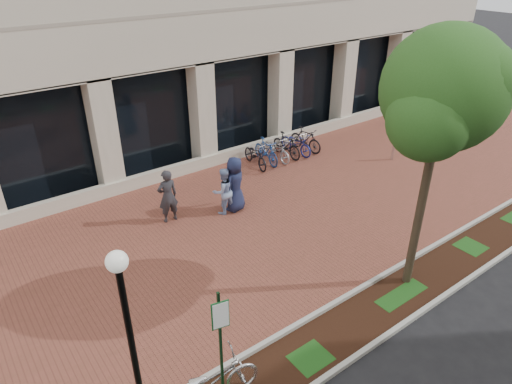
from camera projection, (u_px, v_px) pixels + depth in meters
ground at (230, 230)px, 14.70m from camera, size 120.00×120.00×0.00m
brick_plaza at (230, 230)px, 14.69m from camera, size 40.00×9.00×0.01m
planting_strip at (351, 326)px, 10.99m from camera, size 40.00×1.50×0.01m
curb_plaza_side at (329, 307)px, 11.49m from camera, size 40.00×0.12×0.12m
curb_street_side at (376, 343)px, 10.43m from camera, size 40.00×0.12×0.12m
parking_sign at (221, 337)px, 8.38m from camera, size 0.34×0.07×2.79m
lamppost at (130, 335)px, 7.74m from camera, size 0.36×0.36×3.98m
street_tree at (443, 97)px, 10.06m from camera, size 3.37×2.81×6.72m
locked_bicycle at (210, 382)px, 8.92m from camera, size 2.17×1.09×1.09m
pedestrian_left at (168, 196)px, 14.75m from camera, size 0.69×0.47×1.85m
pedestrian_mid at (224, 191)px, 15.26m from camera, size 0.85×0.69×1.65m
pedestrian_right at (235, 184)px, 15.38m from camera, size 1.13×0.97×1.95m
bollard at (393, 149)px, 19.23m from camera, size 0.12×0.12×1.01m
bike_rack_cluster at (281, 147)px, 19.40m from camera, size 3.54×1.89×1.06m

